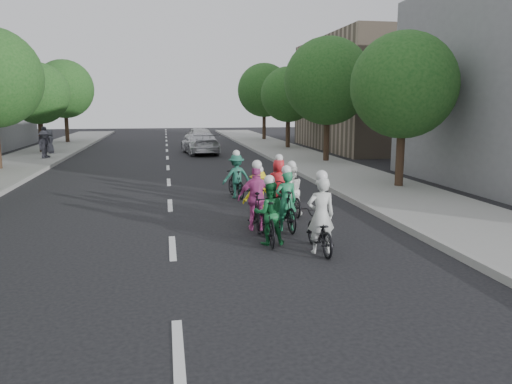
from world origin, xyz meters
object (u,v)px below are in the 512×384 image
object	(u,v)px
cyclist_6	(291,195)
spectator_0	(44,144)
cyclist_2	(258,200)
cyclist_4	(278,189)
cyclist_7	(236,179)
follow_car_lead	(200,143)
spectator_1	(44,142)
cyclist_5	(285,207)
follow_car_trail	(199,136)
spectator_2	(50,141)
cyclist_3	(256,204)
cyclist_0	(320,226)
cyclist_1	(269,218)

from	to	relation	value
cyclist_6	spectator_0	bearing A→B (deg)	-60.77
cyclist_2	cyclist_4	bearing A→B (deg)	-115.29
cyclist_4	cyclist_7	world-z (taller)	cyclist_4
follow_car_lead	spectator_1	world-z (taller)	spectator_1
spectator_1	cyclist_4	bearing A→B (deg)	-123.40
spectator_0	spectator_1	xyz separation A→B (m)	(-0.03, 0.28, 0.11)
cyclist_5	follow_car_trail	world-z (taller)	cyclist_5
cyclist_6	follow_car_trail	world-z (taller)	cyclist_6
follow_car_trail	spectator_2	distance (m)	11.39
cyclist_3	follow_car_lead	xyz separation A→B (m)	(-0.04, 20.75, 0.04)
cyclist_6	spectator_0	xyz separation A→B (m)	(-10.63, 16.62, 0.38)
cyclist_3	spectator_2	xyz separation A→B (m)	(-9.66, 21.48, 0.22)
cyclist_3	spectator_0	xyz separation A→B (m)	(-9.29, 18.24, 0.28)
cyclist_3	spectator_1	bearing A→B (deg)	-57.98
cyclist_4	cyclist_5	xyz separation A→B (m)	(-0.45, -2.80, 0.02)
cyclist_0	cyclist_2	size ratio (longest dim) A/B	1.14
cyclist_4	spectator_1	world-z (taller)	spectator_1
cyclist_6	cyclist_5	bearing A→B (deg)	68.09
cyclist_1	cyclist_5	bearing A→B (deg)	-117.33
cyclist_7	follow_car_trail	world-z (taller)	cyclist_7
spectator_2	follow_car_lead	bearing A→B (deg)	-115.18
cyclist_3	spectator_2	bearing A→B (deg)	-60.50
cyclist_2	spectator_1	xyz separation A→B (m)	(-9.60, 17.34, 0.50)
follow_car_lead	spectator_0	world-z (taller)	spectator_0
cyclist_2	cyclist_3	bearing A→B (deg)	83.93
cyclist_1	follow_car_lead	xyz separation A→B (m)	(-0.08, 22.13, 0.09)
spectator_2	cyclist_0	bearing A→B (deg)	-176.61
spectator_0	spectator_2	bearing A→B (deg)	20.72
cyclist_4	follow_car_lead	size ratio (longest dim) A/B	0.35
cyclist_0	cyclist_5	bearing A→B (deg)	-82.44
cyclist_7	spectator_2	xyz separation A→B (m)	(-9.77, 16.85, 0.25)
cyclist_7	spectator_2	world-z (taller)	cyclist_7
follow_car_trail	spectator_0	distance (m)	13.00
cyclist_2	follow_car_trail	size ratio (longest dim) A/B	0.36
cyclist_5	cyclist_6	size ratio (longest dim) A/B	0.99
cyclist_1	cyclist_4	size ratio (longest dim) A/B	1.03
cyclist_3	spectator_0	distance (m)	20.47
follow_car_lead	spectator_1	xyz separation A→B (m)	(-9.29, -2.23, 0.35)
cyclist_5	spectator_0	xyz separation A→B (m)	(-10.03, 18.41, 0.34)
cyclist_0	spectator_0	xyz separation A→B (m)	(-10.31, 20.49, 0.36)
cyclist_1	cyclist_5	world-z (taller)	cyclist_5
follow_car_lead	cyclist_7	bearing A→B (deg)	84.29
cyclist_0	spectator_1	world-z (taller)	spectator_1
cyclist_7	follow_car_lead	bearing A→B (deg)	-100.84
cyclist_2	cyclist_6	distance (m)	1.16
cyclist_2	cyclist_7	xyz separation A→B (m)	(-0.15, 3.45, 0.09)
follow_car_trail	spectator_2	xyz separation A→B (m)	(-9.95, -5.54, 0.13)
cyclist_2	spectator_2	distance (m)	22.60
spectator_2	follow_car_trail	bearing A→B (deg)	-81.75
spectator_0	spectator_1	bearing A→B (deg)	21.03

